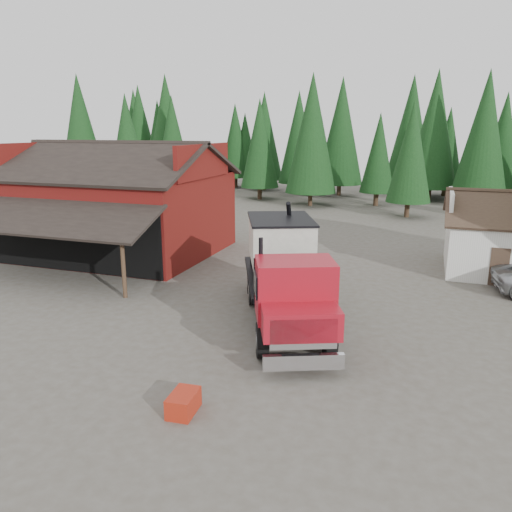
% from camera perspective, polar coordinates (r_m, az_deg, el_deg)
% --- Properties ---
extents(ground, '(120.00, 120.00, 0.00)m').
position_cam_1_polar(ground, '(20.55, -4.76, -8.21)').
color(ground, '#4A453A').
rests_on(ground, ground).
extents(red_barn, '(12.80, 13.63, 7.18)m').
position_cam_1_polar(red_barn, '(33.48, -15.33, 4.94)').
color(red_barn, '#5E0F10').
rests_on(red_barn, ground).
extents(conifer_backdrop, '(76.00, 16.00, 16.00)m').
position_cam_1_polar(conifer_backdrop, '(60.34, 11.66, 6.55)').
color(conifer_backdrop, black).
rests_on(conifer_backdrop, ground).
extents(near_pine_a, '(4.40, 4.40, 11.40)m').
position_cam_1_polar(near_pine_a, '(54.26, -14.49, 12.34)').
color(near_pine_a, '#382619').
rests_on(near_pine_a, ground).
extents(near_pine_b, '(3.96, 3.96, 10.40)m').
position_cam_1_polar(near_pine_b, '(47.39, 17.33, 11.31)').
color(near_pine_b, '#382619').
rests_on(near_pine_b, ground).
extents(near_pine_d, '(5.28, 5.28, 13.40)m').
position_cam_1_polar(near_pine_d, '(52.65, 6.41, 13.74)').
color(near_pine_d, '#382619').
rests_on(near_pine_d, ground).
extents(feed_truck, '(6.59, 10.69, 4.71)m').
position_cam_1_polar(feed_truck, '(20.65, 3.35, -1.60)').
color(feed_truck, black).
rests_on(feed_truck, ground).
extents(equip_box, '(0.79, 1.15, 0.60)m').
position_cam_1_polar(equip_box, '(14.92, -8.30, -16.29)').
color(equip_box, '#9C2211').
rests_on(equip_box, ground).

